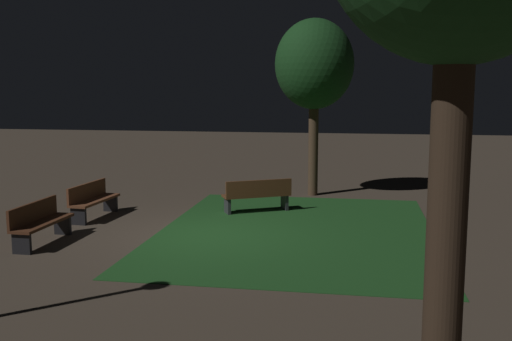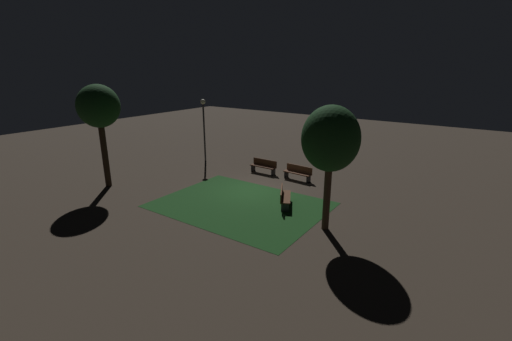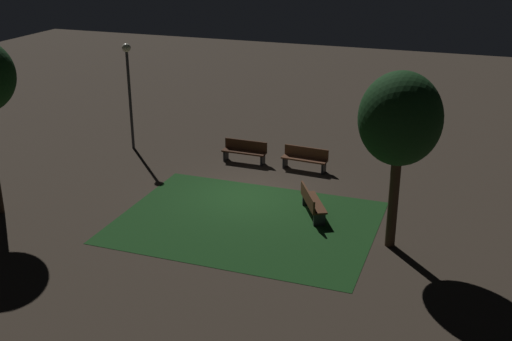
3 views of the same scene
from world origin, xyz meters
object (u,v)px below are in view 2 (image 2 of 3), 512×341
(bench_front_right, at_px, (264,166))
(lamp_post_plaza_east, at_px, (204,120))
(tree_back_right, at_px, (331,140))
(tree_near_wall, at_px, (99,108))
(bench_path_side, at_px, (298,172))
(bench_front_left, at_px, (284,196))

(bench_front_right, distance_m, lamp_post_plaza_east, 5.72)
(tree_back_right, xyz_separation_m, lamp_post_plaza_east, (11.74, -5.22, -0.86))
(tree_near_wall, bearing_deg, lamp_post_plaza_east, -97.24)
(bench_path_side, distance_m, bench_front_right, 2.52)
(bench_front_right, xyz_separation_m, lamp_post_plaza_east, (5.10, 0.04, 2.58))
(bench_front_left, bearing_deg, tree_near_wall, 18.47)
(bench_front_right, bearing_deg, bench_front_left, 133.97)
(bench_front_right, distance_m, tree_back_right, 9.13)
(bench_path_side, relative_size, tree_back_right, 0.35)
(bench_front_left, relative_size, tree_back_right, 0.34)
(bench_front_left, distance_m, tree_near_wall, 11.18)
(tree_back_right, bearing_deg, lamp_post_plaza_east, -23.97)
(bench_front_right, relative_size, bench_front_left, 1.00)
(tree_near_wall, bearing_deg, bench_path_side, -139.47)
(bench_front_right, height_order, bench_front_left, same)
(bench_front_left, height_order, lamp_post_plaza_east, lamp_post_plaza_east)
(tree_back_right, distance_m, lamp_post_plaza_east, 12.87)
(lamp_post_plaza_east, bearing_deg, bench_path_side, -179.71)
(bench_front_left, xyz_separation_m, lamp_post_plaza_east, (8.96, -3.96, 2.58))
(bench_path_side, bearing_deg, tree_near_wall, 40.53)
(lamp_post_plaza_east, bearing_deg, bench_front_left, 156.14)
(tree_back_right, relative_size, lamp_post_plaza_east, 1.18)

